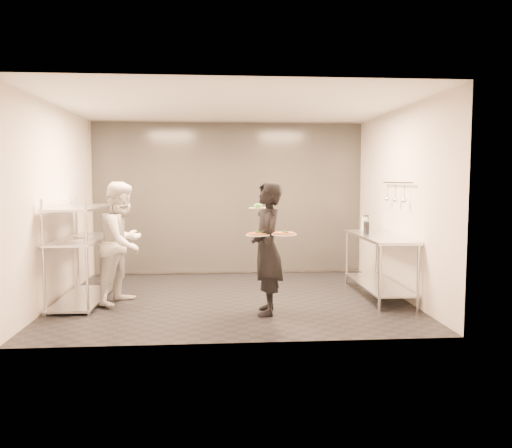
{
  "coord_description": "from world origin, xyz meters",
  "views": [
    {
      "loc": [
        -0.21,
        -7.2,
        1.74
      ],
      "look_at": [
        0.34,
        -0.02,
        1.1
      ],
      "focal_mm": 35.0,
      "sensor_mm": 36.0,
      "label": 1
    }
  ],
  "objects": [
    {
      "name": "pos_monitor",
      "position": [
        2.06,
        0.24,
        1.01
      ],
      "size": [
        0.09,
        0.26,
        0.18
      ],
      "primitive_type": "cube",
      "rotation": [
        0.0,
        0.0,
        -0.15
      ],
      "color": "black",
      "rests_on": "prep_counter"
    },
    {
      "name": "waiter",
      "position": [
        0.42,
        -0.85,
        0.86
      ],
      "size": [
        0.46,
        0.65,
        1.72
      ],
      "primitive_type": "imported",
      "rotation": [
        0.0,
        0.0,
        -1.64
      ],
      "color": "black",
      "rests_on": "ground"
    },
    {
      "name": "salad_plate",
      "position": [
        0.33,
        -0.52,
        1.38
      ],
      "size": [
        0.25,
        0.25,
        0.07
      ],
      "color": "silver",
      "rests_on": "waiter"
    },
    {
      "name": "bottle_clear",
      "position": [
        2.17,
        0.8,
        1.02
      ],
      "size": [
        0.06,
        0.06,
        0.21
      ],
      "primitive_type": "cylinder",
      "color": "gray",
      "rests_on": "prep_counter"
    },
    {
      "name": "pass_rack",
      "position": [
        -2.15,
        -0.0,
        0.77
      ],
      "size": [
        0.6,
        1.6,
        1.5
      ],
      "color": "#B0B2B7",
      "rests_on": "ground"
    },
    {
      "name": "room_shell",
      "position": [
        0.0,
        1.18,
        1.4
      ],
      "size": [
        5.0,
        4.0,
        2.8
      ],
      "color": "black",
      "rests_on": "ground"
    },
    {
      "name": "bottle_green",
      "position": [
        2.14,
        0.55,
        1.03
      ],
      "size": [
        0.06,
        0.06,
        0.23
      ],
      "primitive_type": "cylinder",
      "color": "gray",
      "rests_on": "prep_counter"
    },
    {
      "name": "pizza_plate_far",
      "position": [
        0.61,
        -1.08,
        1.07
      ],
      "size": [
        0.31,
        0.31,
        0.05
      ],
      "color": "silver",
      "rests_on": "waiter"
    },
    {
      "name": "chef",
      "position": [
        -1.55,
        -0.11,
        0.86
      ],
      "size": [
        0.91,
        1.01,
        1.71
      ],
      "primitive_type": "imported",
      "rotation": [
        0.0,
        0.0,
        1.2
      ],
      "color": "silver",
      "rests_on": "ground"
    },
    {
      "name": "prep_counter",
      "position": [
        2.18,
        0.0,
        0.63
      ],
      "size": [
        0.6,
        1.8,
        0.92
      ],
      "color": "#B0B2B7",
      "rests_on": "ground"
    },
    {
      "name": "pizza_plate_near",
      "position": [
        0.29,
        -1.05,
        1.07
      ],
      "size": [
        0.3,
        0.3,
        0.05
      ],
      "color": "silver",
      "rests_on": "waiter"
    },
    {
      "name": "utensil_rail",
      "position": [
        2.43,
        -0.0,
        1.55
      ],
      "size": [
        0.07,
        1.2,
        0.31
      ],
      "color": "#B0B2B7",
      "rests_on": "room_shell"
    },
    {
      "name": "bottle_dark",
      "position": [
        2.23,
        0.8,
        1.04
      ],
      "size": [
        0.07,
        0.07,
        0.24
      ],
      "primitive_type": "cylinder",
      "color": "black",
      "rests_on": "prep_counter"
    }
  ]
}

